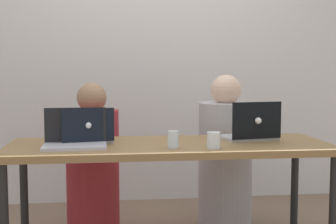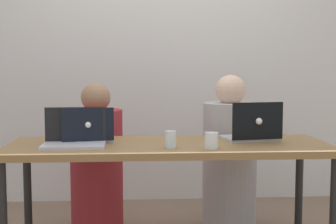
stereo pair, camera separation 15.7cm
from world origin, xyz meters
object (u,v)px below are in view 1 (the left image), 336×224
at_px(person_on_left, 93,167).
at_px(person_on_right, 225,160).
at_px(laptop_back_left, 87,135).
at_px(water_glass_right, 214,141).
at_px(water_glass_center, 174,141).
at_px(laptop_front_left, 75,139).
at_px(laptop_back_right, 251,131).

xyz_separation_m(person_on_left, person_on_right, (0.94, 0.00, 0.02)).
bearing_deg(laptop_back_left, person_on_left, -102.39).
xyz_separation_m(person_on_right, water_glass_right, (-0.25, -0.73, 0.25)).
bearing_deg(water_glass_right, water_glass_center, 170.79).
xyz_separation_m(person_on_right, water_glass_center, (-0.47, -0.69, 0.26)).
height_order(person_on_left, water_glass_center, person_on_left).
height_order(laptop_back_left, laptop_front_left, laptop_front_left).
bearing_deg(person_on_left, water_glass_right, 122.64).
bearing_deg(water_glass_center, person_on_right, 56.13).
height_order(laptop_front_left, water_glass_center, laptop_front_left).
height_order(water_glass_center, water_glass_right, water_glass_center).
relative_size(person_on_right, water_glass_right, 12.11).
xyz_separation_m(laptop_back_right, laptop_front_left, (-1.06, -0.14, -0.00)).
height_order(person_on_right, laptop_back_right, person_on_right).
distance_m(laptop_back_right, laptop_front_left, 1.07).
distance_m(person_on_left, laptop_front_left, 0.66).
bearing_deg(laptop_back_left, laptop_front_left, 55.71).
bearing_deg(person_on_left, water_glass_center, 113.53).
distance_m(person_on_left, water_glass_right, 1.04).
xyz_separation_m(laptop_back_left, water_glass_right, (0.71, -0.27, -0.01)).
distance_m(laptop_back_right, water_glass_center, 0.57).
xyz_separation_m(person_on_right, laptop_back_right, (0.05, -0.45, 0.27)).
bearing_deg(laptop_front_left, laptop_back_right, 6.06).
height_order(person_on_left, person_on_right, person_on_right).
distance_m(person_on_right, water_glass_center, 0.87).
height_order(laptop_back_left, water_glass_right, laptop_back_left).
bearing_deg(water_glass_center, water_glass_right, -9.21).
bearing_deg(person_on_left, person_on_right, 169.11).
xyz_separation_m(laptop_back_right, water_glass_right, (-0.29, -0.28, -0.01)).
relative_size(person_on_left, water_glass_center, 10.91).
distance_m(person_on_right, laptop_back_right, 0.53).
bearing_deg(water_glass_right, laptop_back_left, 158.81).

